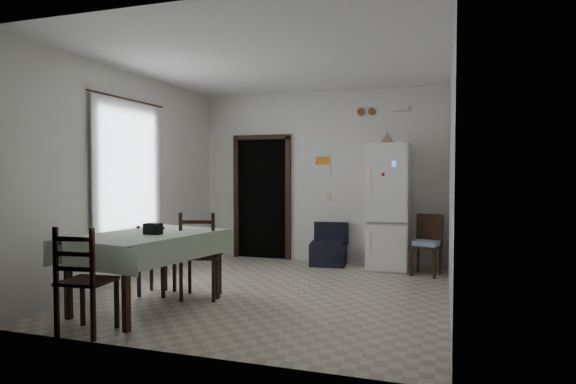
{
  "coord_description": "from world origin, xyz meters",
  "views": [
    {
      "loc": [
        2.04,
        -5.72,
        1.5
      ],
      "look_at": [
        0.0,
        0.5,
        1.25
      ],
      "focal_mm": 30.0,
      "sensor_mm": 36.0,
      "label": 1
    }
  ],
  "objects_px": {
    "fridge": "(389,207)",
    "dining_chair_near_head": "(87,279)",
    "corner_chair": "(426,245)",
    "dining_chair_far_right": "(201,255)",
    "navy_seat": "(328,244)",
    "dining_table": "(148,271)",
    "dining_chair_far_left": "(157,259)"
  },
  "relations": [
    {
      "from": "fridge",
      "to": "dining_chair_near_head",
      "type": "bearing_deg",
      "value": -119.61
    },
    {
      "from": "corner_chair",
      "to": "dining_chair_far_right",
      "type": "relative_size",
      "value": 0.86
    },
    {
      "from": "fridge",
      "to": "navy_seat",
      "type": "bearing_deg",
      "value": -179.11
    },
    {
      "from": "navy_seat",
      "to": "dining_chair_far_right",
      "type": "height_order",
      "value": "dining_chair_far_right"
    },
    {
      "from": "corner_chair",
      "to": "dining_chair_far_right",
      "type": "height_order",
      "value": "dining_chair_far_right"
    },
    {
      "from": "dining_table",
      "to": "dining_chair_far_left",
      "type": "relative_size",
      "value": 1.85
    },
    {
      "from": "dining_table",
      "to": "dining_chair_near_head",
      "type": "height_order",
      "value": "dining_chair_near_head"
    },
    {
      "from": "fridge",
      "to": "dining_chair_far_left",
      "type": "height_order",
      "value": "fridge"
    },
    {
      "from": "navy_seat",
      "to": "dining_table",
      "type": "relative_size",
      "value": 0.43
    },
    {
      "from": "corner_chair",
      "to": "dining_chair_far_left",
      "type": "bearing_deg",
      "value": -132.03
    },
    {
      "from": "dining_chair_near_head",
      "to": "fridge",
      "type": "bearing_deg",
      "value": -126.29
    },
    {
      "from": "dining_chair_far_right",
      "to": "dining_chair_near_head",
      "type": "relative_size",
      "value": 1.03
    },
    {
      "from": "navy_seat",
      "to": "dining_chair_near_head",
      "type": "distance_m",
      "value": 4.22
    },
    {
      "from": "dining_chair_far_left",
      "to": "dining_chair_near_head",
      "type": "distance_m",
      "value": 1.49
    },
    {
      "from": "navy_seat",
      "to": "dining_chair_far_left",
      "type": "distance_m",
      "value": 2.98
    },
    {
      "from": "fridge",
      "to": "dining_chair_far_left",
      "type": "distance_m",
      "value": 3.63
    },
    {
      "from": "navy_seat",
      "to": "dining_chair_far_right",
      "type": "distance_m",
      "value": 2.69
    },
    {
      "from": "navy_seat",
      "to": "dining_chair_far_right",
      "type": "relative_size",
      "value": 0.66
    },
    {
      "from": "corner_chair",
      "to": "dining_chair_near_head",
      "type": "bearing_deg",
      "value": -115.56
    },
    {
      "from": "fridge",
      "to": "dining_chair_far_right",
      "type": "height_order",
      "value": "fridge"
    },
    {
      "from": "navy_seat",
      "to": "dining_chair_far_left",
      "type": "bearing_deg",
      "value": -128.21
    },
    {
      "from": "dining_chair_far_left",
      "to": "dining_chair_near_head",
      "type": "relative_size",
      "value": 0.85
    },
    {
      "from": "dining_chair_far_left",
      "to": "dining_chair_far_right",
      "type": "relative_size",
      "value": 0.83
    },
    {
      "from": "dining_table",
      "to": "dining_chair_far_right",
      "type": "xyz_separation_m",
      "value": [
        0.34,
        0.59,
        0.1
      ]
    },
    {
      "from": "fridge",
      "to": "dining_chair_near_head",
      "type": "distance_m",
      "value": 4.65
    },
    {
      "from": "corner_chair",
      "to": "dining_chair_far_left",
      "type": "relative_size",
      "value": 1.03
    },
    {
      "from": "dining_chair_far_right",
      "to": "corner_chair",
      "type": "bearing_deg",
      "value": -154.22
    },
    {
      "from": "fridge",
      "to": "dining_chair_far_left",
      "type": "bearing_deg",
      "value": -134.6
    },
    {
      "from": "dining_chair_far_right",
      "to": "fridge",
      "type": "bearing_deg",
      "value": -142.72
    },
    {
      "from": "navy_seat",
      "to": "dining_chair_near_head",
      "type": "height_order",
      "value": "dining_chair_near_head"
    },
    {
      "from": "fridge",
      "to": "dining_table",
      "type": "height_order",
      "value": "fridge"
    },
    {
      "from": "dining_table",
      "to": "dining_chair_far_left",
      "type": "height_order",
      "value": "dining_chair_far_left"
    }
  ]
}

